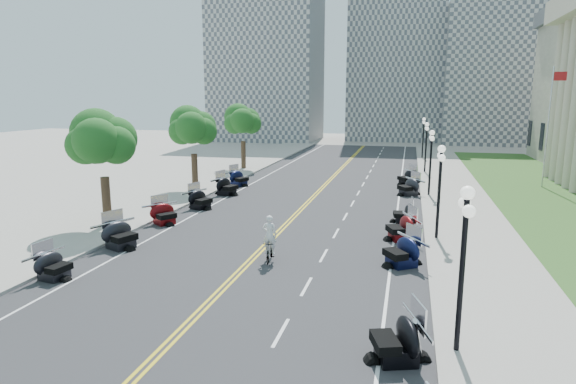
% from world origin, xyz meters
% --- Properties ---
extents(ground, '(160.00, 160.00, 0.00)m').
position_xyz_m(ground, '(0.00, 0.00, 0.00)').
color(ground, gray).
extents(road, '(16.00, 90.00, 0.01)m').
position_xyz_m(road, '(0.00, 10.00, 0.00)').
color(road, '#333335').
rests_on(road, ground).
extents(centerline_yellow_a, '(0.12, 90.00, 0.00)m').
position_xyz_m(centerline_yellow_a, '(-0.12, 10.00, 0.01)').
color(centerline_yellow_a, yellow).
rests_on(centerline_yellow_a, road).
extents(centerline_yellow_b, '(0.12, 90.00, 0.00)m').
position_xyz_m(centerline_yellow_b, '(0.12, 10.00, 0.01)').
color(centerline_yellow_b, yellow).
rests_on(centerline_yellow_b, road).
extents(edge_line_north, '(0.12, 90.00, 0.00)m').
position_xyz_m(edge_line_north, '(6.40, 10.00, 0.01)').
color(edge_line_north, white).
rests_on(edge_line_north, road).
extents(edge_line_south, '(0.12, 90.00, 0.00)m').
position_xyz_m(edge_line_south, '(-6.40, 10.00, 0.01)').
color(edge_line_south, white).
rests_on(edge_line_south, road).
extents(lane_dash_4, '(0.12, 2.00, 0.00)m').
position_xyz_m(lane_dash_4, '(3.20, -8.00, 0.01)').
color(lane_dash_4, white).
rests_on(lane_dash_4, road).
extents(lane_dash_5, '(0.12, 2.00, 0.00)m').
position_xyz_m(lane_dash_5, '(3.20, -4.00, 0.01)').
color(lane_dash_5, white).
rests_on(lane_dash_5, road).
extents(lane_dash_6, '(0.12, 2.00, 0.00)m').
position_xyz_m(lane_dash_6, '(3.20, 0.00, 0.01)').
color(lane_dash_6, white).
rests_on(lane_dash_6, road).
extents(lane_dash_7, '(0.12, 2.00, 0.00)m').
position_xyz_m(lane_dash_7, '(3.20, 4.00, 0.01)').
color(lane_dash_7, white).
rests_on(lane_dash_7, road).
extents(lane_dash_8, '(0.12, 2.00, 0.00)m').
position_xyz_m(lane_dash_8, '(3.20, 8.00, 0.01)').
color(lane_dash_8, white).
rests_on(lane_dash_8, road).
extents(lane_dash_9, '(0.12, 2.00, 0.00)m').
position_xyz_m(lane_dash_9, '(3.20, 12.00, 0.01)').
color(lane_dash_9, white).
rests_on(lane_dash_9, road).
extents(lane_dash_10, '(0.12, 2.00, 0.00)m').
position_xyz_m(lane_dash_10, '(3.20, 16.00, 0.01)').
color(lane_dash_10, white).
rests_on(lane_dash_10, road).
extents(lane_dash_11, '(0.12, 2.00, 0.00)m').
position_xyz_m(lane_dash_11, '(3.20, 20.00, 0.01)').
color(lane_dash_11, white).
rests_on(lane_dash_11, road).
extents(lane_dash_12, '(0.12, 2.00, 0.00)m').
position_xyz_m(lane_dash_12, '(3.20, 24.00, 0.01)').
color(lane_dash_12, white).
rests_on(lane_dash_12, road).
extents(lane_dash_13, '(0.12, 2.00, 0.00)m').
position_xyz_m(lane_dash_13, '(3.20, 28.00, 0.01)').
color(lane_dash_13, white).
rests_on(lane_dash_13, road).
extents(lane_dash_14, '(0.12, 2.00, 0.00)m').
position_xyz_m(lane_dash_14, '(3.20, 32.00, 0.01)').
color(lane_dash_14, white).
rests_on(lane_dash_14, road).
extents(lane_dash_15, '(0.12, 2.00, 0.00)m').
position_xyz_m(lane_dash_15, '(3.20, 36.00, 0.01)').
color(lane_dash_15, white).
rests_on(lane_dash_15, road).
extents(lane_dash_16, '(0.12, 2.00, 0.00)m').
position_xyz_m(lane_dash_16, '(3.20, 40.00, 0.01)').
color(lane_dash_16, white).
rests_on(lane_dash_16, road).
extents(lane_dash_17, '(0.12, 2.00, 0.00)m').
position_xyz_m(lane_dash_17, '(3.20, 44.00, 0.01)').
color(lane_dash_17, white).
rests_on(lane_dash_17, road).
extents(lane_dash_18, '(0.12, 2.00, 0.00)m').
position_xyz_m(lane_dash_18, '(3.20, 48.00, 0.01)').
color(lane_dash_18, white).
rests_on(lane_dash_18, road).
extents(lane_dash_19, '(0.12, 2.00, 0.00)m').
position_xyz_m(lane_dash_19, '(3.20, 52.00, 0.01)').
color(lane_dash_19, white).
rests_on(lane_dash_19, road).
extents(sidewalk_north, '(5.00, 90.00, 0.15)m').
position_xyz_m(sidewalk_north, '(10.50, 10.00, 0.07)').
color(sidewalk_north, '#9E9991').
rests_on(sidewalk_north, ground).
extents(sidewalk_south, '(5.00, 90.00, 0.15)m').
position_xyz_m(sidewalk_south, '(-10.50, 10.00, 0.07)').
color(sidewalk_south, '#9E9991').
rests_on(sidewalk_south, ground).
extents(lawn, '(9.00, 60.00, 0.10)m').
position_xyz_m(lawn, '(17.50, 18.00, 0.05)').
color(lawn, '#356023').
rests_on(lawn, ground).
extents(distant_block_a, '(18.00, 14.00, 26.00)m').
position_xyz_m(distant_block_a, '(-18.00, 62.00, 13.00)').
color(distant_block_a, gray).
rests_on(distant_block_a, ground).
extents(distant_block_b, '(16.00, 12.00, 30.00)m').
position_xyz_m(distant_block_b, '(4.00, 68.00, 15.00)').
color(distant_block_b, gray).
rests_on(distant_block_b, ground).
extents(distant_block_c, '(20.00, 14.00, 22.00)m').
position_xyz_m(distant_block_c, '(22.00, 65.00, 11.00)').
color(distant_block_c, gray).
rests_on(distant_block_c, ground).
extents(street_lamp_1, '(0.50, 1.20, 4.90)m').
position_xyz_m(street_lamp_1, '(8.60, -8.00, 2.60)').
color(street_lamp_1, black).
rests_on(street_lamp_1, sidewalk_north).
extents(street_lamp_2, '(0.50, 1.20, 4.90)m').
position_xyz_m(street_lamp_2, '(8.60, 4.00, 2.60)').
color(street_lamp_2, black).
rests_on(street_lamp_2, sidewalk_north).
extents(street_lamp_3, '(0.50, 1.20, 4.90)m').
position_xyz_m(street_lamp_3, '(8.60, 16.00, 2.60)').
color(street_lamp_3, black).
rests_on(street_lamp_3, sidewalk_north).
extents(street_lamp_4, '(0.50, 1.20, 4.90)m').
position_xyz_m(street_lamp_4, '(8.60, 28.00, 2.60)').
color(street_lamp_4, black).
rests_on(street_lamp_4, sidewalk_north).
extents(street_lamp_5, '(0.50, 1.20, 4.90)m').
position_xyz_m(street_lamp_5, '(8.60, 40.00, 2.60)').
color(street_lamp_5, black).
rests_on(street_lamp_5, sidewalk_north).
extents(flagpole, '(1.10, 0.20, 10.00)m').
position_xyz_m(flagpole, '(18.00, 22.00, 5.00)').
color(flagpole, silver).
rests_on(flagpole, ground).
extents(tree_2, '(4.80, 4.80, 9.20)m').
position_xyz_m(tree_2, '(-10.00, 2.00, 4.75)').
color(tree_2, '#235619').
rests_on(tree_2, sidewalk_south).
extents(tree_3, '(4.80, 4.80, 9.20)m').
position_xyz_m(tree_3, '(-10.00, 14.00, 4.75)').
color(tree_3, '#235619').
rests_on(tree_3, sidewalk_south).
extents(tree_4, '(4.80, 4.80, 9.20)m').
position_xyz_m(tree_4, '(-10.00, 26.00, 4.75)').
color(tree_4, '#235619').
rests_on(tree_4, sidewalk_south).
extents(motorcycle_n_3, '(2.67, 2.67, 1.47)m').
position_xyz_m(motorcycle_n_3, '(6.87, -8.81, 0.74)').
color(motorcycle_n_3, black).
rests_on(motorcycle_n_3, road).
extents(motorcycle_n_5, '(2.95, 2.95, 1.49)m').
position_xyz_m(motorcycle_n_5, '(6.86, -0.54, 0.74)').
color(motorcycle_n_5, black).
rests_on(motorcycle_n_5, road).
extents(motorcycle_n_6, '(2.81, 2.81, 1.50)m').
position_xyz_m(motorcycle_n_6, '(6.75, 3.57, 0.75)').
color(motorcycle_n_6, '#590A0C').
rests_on(motorcycle_n_6, road).
extents(motorcycle_n_7, '(1.98, 1.98, 1.27)m').
position_xyz_m(motorcycle_n_7, '(6.80, 7.39, 0.63)').
color(motorcycle_n_7, black).
rests_on(motorcycle_n_7, road).
extents(motorcycle_n_9, '(2.98, 2.98, 1.50)m').
position_xyz_m(motorcycle_n_9, '(7.07, 16.07, 0.75)').
color(motorcycle_n_9, black).
rests_on(motorcycle_n_9, road).
extents(motorcycle_n_10, '(2.86, 2.86, 1.44)m').
position_xyz_m(motorcycle_n_10, '(6.92, 20.79, 0.72)').
color(motorcycle_n_10, black).
rests_on(motorcycle_n_10, road).
extents(motorcycle_s_4, '(2.09, 2.09, 1.30)m').
position_xyz_m(motorcycle_s_4, '(-7.26, -5.77, 0.65)').
color(motorcycle_s_4, black).
rests_on(motorcycle_s_4, road).
extents(motorcycle_s_5, '(2.86, 2.86, 1.52)m').
position_xyz_m(motorcycle_s_5, '(-6.98, -1.33, 0.76)').
color(motorcycle_s_5, black).
rests_on(motorcycle_s_5, road).
extents(motorcycle_s_6, '(2.78, 2.78, 1.39)m').
position_xyz_m(motorcycle_s_6, '(-7.15, 3.51, 0.70)').
color(motorcycle_s_6, '#590A0C').
rests_on(motorcycle_s_6, road).
extents(motorcycle_s_7, '(2.63, 2.63, 1.43)m').
position_xyz_m(motorcycle_s_7, '(-6.74, 7.79, 0.72)').
color(motorcycle_s_7, black).
rests_on(motorcycle_s_7, road).
extents(motorcycle_s_8, '(2.69, 2.69, 1.54)m').
position_xyz_m(motorcycle_s_8, '(-6.71, 12.70, 0.77)').
color(motorcycle_s_8, black).
rests_on(motorcycle_s_8, road).
extents(motorcycle_s_9, '(2.75, 2.75, 1.47)m').
position_xyz_m(motorcycle_s_9, '(-7.18, 16.77, 0.73)').
color(motorcycle_s_9, black).
rests_on(motorcycle_s_9, road).
extents(bicycle, '(0.67, 1.71, 1.00)m').
position_xyz_m(bicycle, '(0.89, -1.37, 0.50)').
color(bicycle, '#A51414').
rests_on(bicycle, road).
extents(cyclist_rider, '(0.67, 0.44, 1.85)m').
position_xyz_m(cyclist_rider, '(0.89, -1.37, 1.93)').
color(cyclist_rider, white).
rests_on(cyclist_rider, bicycle).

